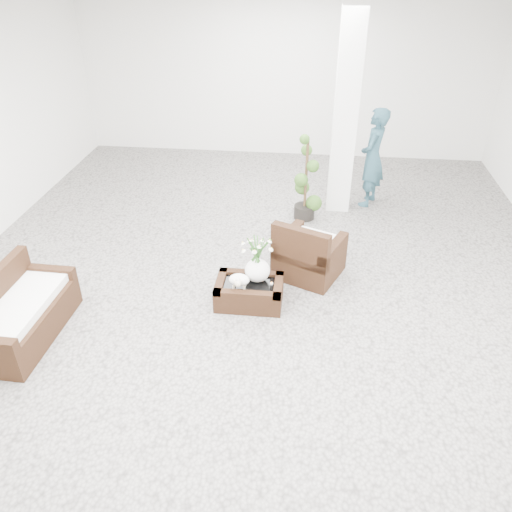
# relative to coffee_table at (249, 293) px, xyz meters

# --- Properties ---
(ground) EXTENTS (11.00, 11.00, 0.00)m
(ground) POSITION_rel_coffee_table_xyz_m (0.07, 0.32, -0.16)
(ground) COLOR gray
(ground) RESTS_ON ground
(column) EXTENTS (0.40, 0.40, 3.50)m
(column) POSITION_rel_coffee_table_xyz_m (1.27, 3.12, 1.59)
(column) COLOR white
(column) RESTS_ON ground
(coffee_table) EXTENTS (0.90, 0.60, 0.31)m
(coffee_table) POSITION_rel_coffee_table_xyz_m (0.00, 0.00, 0.00)
(coffee_table) COLOR #351E0F
(coffee_table) RESTS_ON ground
(sheep_figurine) EXTENTS (0.28, 0.23, 0.21)m
(sheep_figurine) POSITION_rel_coffee_table_xyz_m (-0.12, -0.10, 0.26)
(sheep_figurine) COLOR white
(sheep_figurine) RESTS_ON coffee_table
(planter_narcissus) EXTENTS (0.44, 0.44, 0.80)m
(planter_narcissus) POSITION_rel_coffee_table_xyz_m (0.10, 0.10, 0.56)
(planter_narcissus) COLOR white
(planter_narcissus) RESTS_ON coffee_table
(tealight) EXTENTS (0.04, 0.04, 0.03)m
(tealight) POSITION_rel_coffee_table_xyz_m (0.30, 0.02, 0.17)
(tealight) COLOR white
(tealight) RESTS_ON coffee_table
(armchair) EXTENTS (1.12, 1.10, 0.92)m
(armchair) POSITION_rel_coffee_table_xyz_m (0.79, 0.81, 0.30)
(armchair) COLOR #351E0F
(armchair) RESTS_ON ground
(loveseat) EXTENTS (0.79, 1.58, 0.83)m
(loveseat) POSITION_rel_coffee_table_xyz_m (-2.70, -0.99, 0.26)
(loveseat) COLOR #351E0F
(loveseat) RESTS_ON ground
(topiary) EXTENTS (0.41, 0.41, 1.52)m
(topiary) POSITION_rel_coffee_table_xyz_m (0.67, 2.60, 0.60)
(topiary) COLOR #2C4D18
(topiary) RESTS_ON ground
(shopper) EXTENTS (0.65, 0.77, 1.81)m
(shopper) POSITION_rel_coffee_table_xyz_m (1.84, 3.34, 0.75)
(shopper) COLOR #284C5A
(shopper) RESTS_ON ground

